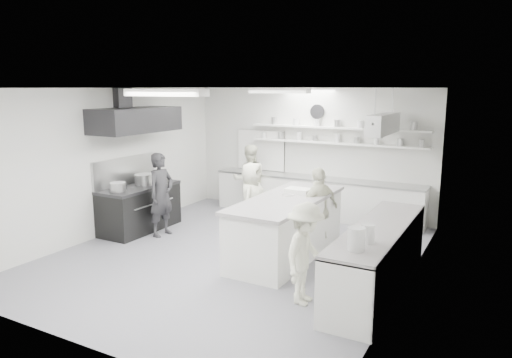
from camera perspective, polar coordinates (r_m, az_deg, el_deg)
The scene contains 27 objects.
floor at distance 8.78m, azimuth -2.59°, elevation -9.19°, with size 6.00×7.00×0.02m, color #9695A1.
ceiling at distance 8.25m, azimuth -2.77°, elevation 10.92°, with size 6.00×7.00×0.02m, color white.
wall_back at distance 11.48m, azimuth 6.42°, elevation 3.32°, with size 6.00×0.04×3.00m, color silver.
wall_front at distance 5.76m, azimuth -21.08°, elevation -5.03°, with size 6.00×0.04×3.00m, color silver.
wall_left at distance 10.25m, azimuth -17.19°, elevation 1.98°, with size 0.04×7.00×3.00m, color silver.
wall_right at distance 7.32m, azimuth 17.85°, elevation -1.51°, with size 0.04×7.00×3.00m, color silver.
stove at distance 10.46m, azimuth -13.77°, elevation -3.55°, with size 0.80×1.80×0.90m, color black.
exhaust_hood at distance 10.16m, azimuth -14.26°, elevation 6.89°, with size 0.85×2.00×0.50m, color #252527.
back_counter at distance 11.29m, azimuth 7.14°, elevation -2.20°, with size 5.00×0.60×0.92m, color white.
shelf_lower at distance 11.09m, azimuth 9.55°, elevation 4.27°, with size 4.20×0.26×0.04m, color white.
shelf_upper at distance 11.05m, azimuth 9.61°, elevation 6.07°, with size 4.20×0.26×0.04m, color white.
pass_through_window at distance 12.02m, azimuth 0.62°, elevation 3.49°, with size 1.30×0.04×1.00m, color black.
wall_clock at distance 11.29m, azimuth 7.39°, elevation 8.01°, with size 0.32×0.32×0.05m, color silver.
right_counter at distance 7.48m, azimuth 14.43°, elevation -9.27°, with size 0.74×3.30×0.94m, color white.
pot_rack at distance 9.74m, azimuth 15.04°, elevation 6.39°, with size 0.30×1.60×0.40m, color #A8A9A9.
light_fixture_front at distance 6.77m, azimuth -10.83°, elevation 10.15°, with size 1.30×0.25×0.10m, color white.
light_fixture_rear at distance 9.83m, azimuth 2.78°, elevation 10.52°, with size 1.30×0.25×0.10m, color white.
prep_island at distance 8.60m, azimuth 3.71°, elevation -5.94°, with size 1.04×2.80×1.03m, color white.
stove_pot at distance 10.47m, azimuth -13.20°, elevation -0.16°, with size 0.42×0.42×0.27m, color #A8A9A9.
cook_stove at distance 9.89m, azimuth -11.29°, elevation -1.84°, with size 0.63×0.41×1.72m, color #272729.
cook_back at distance 11.39m, azimuth -0.81°, elevation -0.05°, with size 0.81×0.63×1.68m, color silver.
cook_island_left at distance 9.59m, azimuth -0.53°, elevation -2.57°, with size 0.75×0.49×1.54m, color silver.
cook_island_right at distance 8.85m, azimuth 7.55°, elevation -3.67°, with size 0.93×0.39×1.58m, color silver.
cook_right at distance 6.74m, azimuth 5.92°, elevation -8.90°, with size 0.94×0.54×1.46m, color silver.
bowl_island_a at distance 9.10m, azimuth 5.38°, elevation -1.46°, with size 0.27×0.27×0.07m, color #A8A9A9.
bowl_island_b at distance 8.66m, azimuth 3.81°, elevation -2.06°, with size 0.21×0.21×0.07m, color white.
bowl_right at distance 6.74m, azimuth 12.26°, elevation -6.98°, with size 0.23×0.23×0.06m, color white.
Camera 1 is at (4.28, -7.05, 3.02)m, focal length 33.35 mm.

